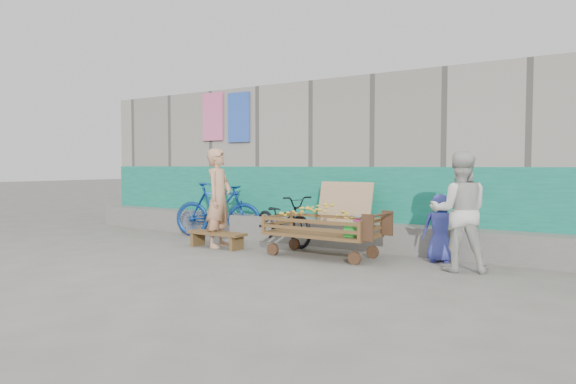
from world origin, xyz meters
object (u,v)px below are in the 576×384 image
Objects in this scene: child at (440,228)px; bicycle_blue at (218,210)px; vendor_man at (219,198)px; woman at (459,211)px; bicycle_dark at (283,220)px; bench at (217,236)px; banana_cart at (320,222)px.

child is 4.47m from bicycle_blue.
vendor_man reaches higher than child.
woman is 0.69m from child.
bicycle_blue is at bearing 109.79° from bicycle_dark.
bicycle_blue is at bearing 130.37° from bench.
bicycle_blue reaches higher than bench.
woman reaches higher than bicycle_dark.
bench is 1.09× the size of child.
bicycle_dark is 1.59m from bicycle_blue.
bench is at bearing -11.80° from child.
bench is (-1.91, -0.26, -0.34)m from banana_cart.
child is (3.66, 0.71, -0.35)m from vendor_man.
vendor_man reaches higher than bicycle_dark.
bench is at bearing -16.16° from woman.
woman is at bearing -100.07° from vendor_man.
child is 0.60× the size of bicycle_dark.
vendor_man reaches higher than woman.
banana_cart is at bearing -98.94° from bicycle_dark.
bicycle_dark is at bearing -27.15° from child.
vendor_man is 3.75m from child.
child reaches higher than bicycle_dark.
banana_cart is 1.79m from child.
bench is 0.64× the size of vendor_man.
woman is 1.59× the size of child.
bicycle_dark is at bearing -110.06° from bicycle_blue.
bicycle_blue is (-0.80, 0.88, -0.32)m from vendor_man.
bicycle_dark is (-2.88, 0.13, -0.06)m from child.
woman reaches higher than banana_cart.
vendor_man is 1.70× the size of child.
child is at bearing 18.44° from banana_cart.
woman is at bearing 105.61° from child.
woman is at bearing -78.82° from bicycle_dark.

